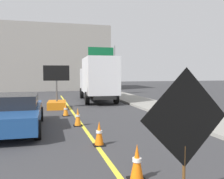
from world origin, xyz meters
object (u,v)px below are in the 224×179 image
traffic_cone_far_lane (78,117)px  traffic_cone_curbside (66,110)px  highway_guide_sign (107,61)px  roadwork_sign (185,120)px  pickup_car (14,112)px  arrow_board_trailer (57,101)px  traffic_cone_mid_lane (99,133)px  traffic_cone_near_sign (137,163)px  box_truck (98,78)px

traffic_cone_far_lane → traffic_cone_curbside: bearing=96.4°
highway_guide_sign → roadwork_sign: bearing=-100.7°
pickup_car → highway_guide_sign: size_ratio=1.00×
highway_guide_sign → traffic_cone_curbside: (-5.10, -11.54, -3.10)m
arrow_board_trailer → highway_guide_sign: (5.41, 8.63, 2.94)m
pickup_car → traffic_cone_curbside: size_ratio=7.62×
roadwork_sign → highway_guide_sign: 21.42m
traffic_cone_mid_lane → highway_guide_sign: bearing=75.2°
traffic_cone_near_sign → box_truck: bearing=81.2°
arrow_board_trailer → traffic_cone_far_lane: 5.54m
arrow_board_trailer → traffic_cone_near_sign: (1.10, -11.14, -0.10)m
roadwork_sign → box_truck: 15.63m
roadwork_sign → pickup_car: bearing=116.4°
box_truck → roadwork_sign: bearing=-96.8°
traffic_cone_far_lane → traffic_cone_mid_lane: bearing=-84.8°
arrow_board_trailer → traffic_cone_far_lane: size_ratio=3.51×
roadwork_sign → highway_guide_sign: bearing=79.3°
arrow_board_trailer → traffic_cone_mid_lane: arrow_board_trailer is taller
roadwork_sign → traffic_cone_far_lane: (-0.87, 6.84, -1.09)m
roadwork_sign → arrow_board_trailer: bearing=96.8°
highway_guide_sign → traffic_cone_mid_lane: (-4.54, -17.12, -3.05)m
pickup_car → traffic_cone_curbside: bearing=50.2°
arrow_board_trailer → traffic_cone_near_sign: size_ratio=3.53×
pickup_car → arrow_board_trailer: bearing=71.2°
highway_guide_sign → traffic_cone_curbside: size_ratio=7.60×
traffic_cone_curbside → box_truck: bearing=63.7°
roadwork_sign → arrow_board_trailer: size_ratio=0.86×
highway_guide_sign → traffic_cone_far_lane: 15.23m
pickup_car → traffic_cone_far_lane: pickup_car is taller
arrow_board_trailer → pickup_car: size_ratio=0.54×
highway_guide_sign → traffic_cone_mid_lane: size_ratio=6.61×
box_truck → highway_guide_sign: highway_guide_sign is taller
box_truck → traffic_cone_far_lane: box_truck is taller
pickup_car → traffic_cone_curbside: 3.47m
traffic_cone_mid_lane → arrow_board_trailer: bearing=95.9°
traffic_cone_near_sign → traffic_cone_far_lane: bearing=95.1°
pickup_car → highway_guide_sign: bearing=62.8°
roadwork_sign → traffic_cone_far_lane: roadwork_sign is taller
pickup_car → traffic_cone_mid_lane: bearing=-46.6°
highway_guide_sign → traffic_cone_near_sign: 20.46m
traffic_cone_mid_lane → traffic_cone_curbside: bearing=95.7°
traffic_cone_near_sign → traffic_cone_mid_lane: (-0.23, 2.64, -0.00)m
traffic_cone_mid_lane → roadwork_sign: bearing=-81.2°
arrow_board_trailer → traffic_cone_curbside: (0.31, -2.92, -0.16)m
arrow_board_trailer → traffic_cone_near_sign: arrow_board_trailer is taller
roadwork_sign → traffic_cone_mid_lane: 4.04m
box_truck → traffic_cone_far_lane: 9.21m
arrow_board_trailer → traffic_cone_mid_lane: bearing=-84.1°
traffic_cone_mid_lane → traffic_cone_far_lane: bearing=95.2°
traffic_cone_far_lane → traffic_cone_curbside: traffic_cone_far_lane is taller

